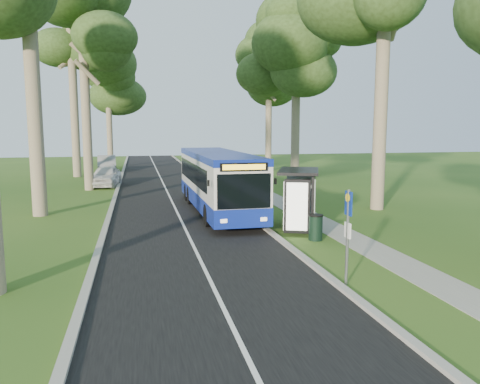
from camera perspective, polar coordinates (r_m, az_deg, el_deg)
The scene contains 17 objects.
ground at distance 18.91m, azimuth 4.93°, elevation -6.01°, with size 120.00×120.00×0.00m, color #2C5119.
road at distance 27.95m, azimuth -8.12°, elevation -1.52°, with size 7.00×100.00×0.02m, color black.
kerb_east at distance 28.41m, azimuth -1.07°, elevation -1.19°, with size 0.25×100.00×0.12m, color #9E9B93.
kerb_west at distance 27.91m, azimuth -15.31°, elevation -1.63°, with size 0.25×100.00×0.12m, color #9E9B93.
centre_line at distance 27.95m, azimuth -8.13°, elevation -1.49°, with size 0.12×100.00×0.01m, color white.
footpath at distance 29.15m, azimuth 4.72°, elevation -1.08°, with size 1.50×100.00×0.02m, color gray.
bus at distance 25.18m, azimuth -2.78°, elevation 1.34°, with size 2.72×12.20×3.22m.
bus_stop_sign at distance 13.70m, azimuth 13.00°, elevation -4.14°, with size 0.09×0.39×2.78m.
bus_shelter at distance 20.49m, azimuth 7.94°, elevation 0.42°, with size 2.72×3.53×2.69m.
litter_bin at distance 19.16m, azimuth 9.20°, elevation -4.26°, with size 0.60×0.60×1.05m.
car_white at distance 37.73m, azimuth -16.04°, elevation 1.89°, with size 1.91×4.74×1.62m, color silver.
car_silver at distance 50.30m, azimuth -15.94°, elevation 3.35°, with size 1.79×5.15×1.70m, color #A1A3A8.
tree_west_c at distance 36.24m, azimuth -18.62°, elevation 17.43°, with size 5.20×5.20×14.58m.
tree_west_d at distance 46.71m, azimuth -19.98°, elevation 18.45°, with size 5.20×5.20×18.25m.
tree_west_e at distance 55.90m, azimuth -15.85°, elevation 13.50°, with size 5.20×5.20×13.91m.
tree_east_c at distance 38.18m, azimuth 6.94°, elevation 17.91°, with size 5.20×5.20×15.16m.
tree_east_d at distance 49.75m, azimuth 3.56°, elevation 14.66°, with size 5.20×5.20×14.08m.
Camera 1 is at (-5.51, -17.51, 4.51)m, focal length 35.00 mm.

